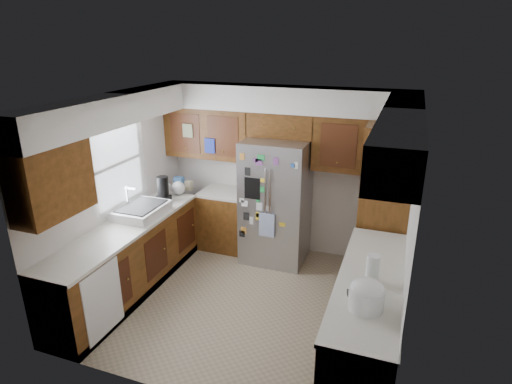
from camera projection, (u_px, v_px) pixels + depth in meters
floor at (246, 301)px, 5.38m from camera, size 3.60×3.60×0.00m
room_shell at (248, 153)px, 5.11m from camera, size 3.64×3.24×2.52m
left_counter_run at (151, 252)px, 5.69m from camera, size 1.36×3.20×0.92m
right_counter_run at (367, 321)px, 4.34m from camera, size 0.63×2.25×0.92m
pantry at (385, 205)px, 5.54m from camera, size 0.60×0.90×2.15m
fridge at (276, 202)px, 6.13m from camera, size 0.90×0.79×1.80m
bridge_cabinet at (282, 124)px, 5.96m from camera, size 0.96×0.34×0.35m
fridge_top_items at (283, 102)px, 5.87m from camera, size 0.95×0.29×0.28m
sink_assembly at (142, 210)px, 5.60m from camera, size 0.52×0.70×0.37m
left_counter_clutter at (171, 189)px, 6.20m from camera, size 0.30×0.85×0.38m
rice_cooker at (366, 294)px, 3.66m from camera, size 0.32×0.31×0.27m
paper_towel at (373, 269)px, 4.06m from camera, size 0.13×0.13×0.28m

